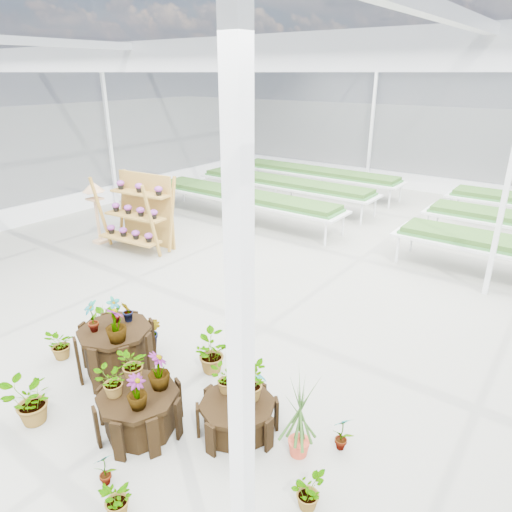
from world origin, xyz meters
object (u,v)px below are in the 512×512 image
Objects in this scene: plinth_tall at (117,351)px; bird_table at (97,213)px; plinth_low at (238,417)px; plinth_mid at (140,412)px; shelf_rack at (136,213)px.

plinth_tall is 6.00m from bird_table.
plinth_mid is at bearing -145.01° from plinth_low.
plinth_mid is at bearing -26.57° from plinth_tall.
plinth_mid is 0.63× the size of bird_table.
plinth_low is 7.00m from shelf_rack.
bird_table is at bearing -171.49° from shelf_rack.
plinth_low is (1.00, 0.70, -0.05)m from plinth_mid.
bird_table reaches higher than plinth_tall.
plinth_tall is 2.21m from plinth_low.
shelf_rack is (-3.81, 3.61, 0.57)m from plinth_tall.
shelf_rack is at bearing 149.71° from plinth_low.
shelf_rack is at bearing 139.96° from plinth_mid.
bird_table is (-6.20, 3.89, 0.55)m from plinth_mid.
bird_table reaches higher than plinth_mid.
bird_table is (-1.19, -0.32, -0.12)m from shelf_rack.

